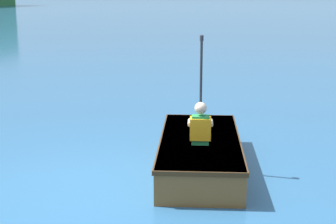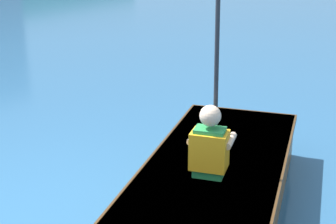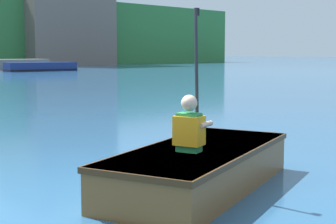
{
  "view_description": "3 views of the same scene",
  "coord_description": "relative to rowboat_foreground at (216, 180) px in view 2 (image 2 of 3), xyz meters",
  "views": [
    {
      "loc": [
        -5.61,
        -2.99,
        2.6
      ],
      "look_at": [
        1.28,
        -0.39,
        0.81
      ],
      "focal_mm": 55.0,
      "sensor_mm": 36.0,
      "label": 1
    },
    {
      "loc": [
        -2.25,
        -2.83,
        2.34
      ],
      "look_at": [
        1.28,
        -0.39,
        0.81
      ],
      "focal_mm": 55.0,
      "sensor_mm": 36.0,
      "label": 2
    },
    {
      "loc": [
        -2.89,
        -4.59,
        1.5
      ],
      "look_at": [
        1.28,
        -0.39,
        0.81
      ],
      "focal_mm": 55.0,
      "sensor_mm": 36.0,
      "label": 3
    }
  ],
  "objects": [
    {
      "name": "person_paddler",
      "position": [
        -0.3,
        -0.09,
        0.49
      ],
      "size": [
        0.41,
        0.42,
        1.5
      ],
      "color": "#267F3F",
      "rests_on": "rowboat_foreground"
    },
    {
      "name": "rowboat_foreground",
      "position": [
        0.0,
        0.0,
        0.0
      ],
      "size": [
        3.05,
        1.95,
        0.46
      ],
      "color": "brown",
      "rests_on": "ground"
    }
  ]
}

